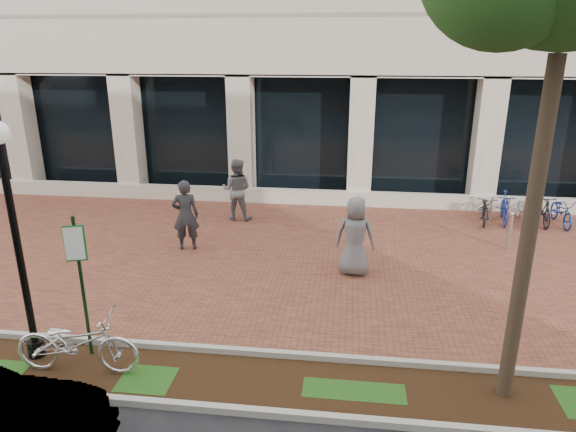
# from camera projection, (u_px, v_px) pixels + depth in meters

# --- Properties ---
(ground) EXTENTS (120.00, 120.00, 0.00)m
(ground) POSITION_uv_depth(u_px,v_px,m) (281.00, 255.00, 13.20)
(ground) COLOR black
(ground) RESTS_ON ground
(brick_plaza) EXTENTS (40.00, 9.00, 0.01)m
(brick_plaza) POSITION_uv_depth(u_px,v_px,m) (281.00, 255.00, 13.20)
(brick_plaza) COLOR brown
(brick_plaza) RESTS_ON ground
(planting_strip) EXTENTS (40.00, 1.50, 0.01)m
(planting_strip) POSITION_uv_depth(u_px,v_px,m) (236.00, 381.00, 8.26)
(planting_strip) COLOR black
(planting_strip) RESTS_ON ground
(curb_plaza_side) EXTENTS (40.00, 0.12, 0.12)m
(curb_plaza_side) POSITION_uv_depth(u_px,v_px,m) (246.00, 352.00, 8.95)
(curb_plaza_side) COLOR #A8A79E
(curb_plaza_side) RESTS_ON ground
(curb_street_side) EXTENTS (40.00, 0.12, 0.12)m
(curb_street_side) POSITION_uv_depth(u_px,v_px,m) (225.00, 409.00, 7.54)
(curb_street_side) COLOR #A8A79E
(curb_street_side) RESTS_ON ground
(parking_sign) EXTENTS (0.34, 0.07, 2.56)m
(parking_sign) POSITION_uv_depth(u_px,v_px,m) (80.00, 270.00, 8.47)
(parking_sign) COLOR #153C1C
(parking_sign) RESTS_ON ground
(lamppost) EXTENTS (0.36, 0.36, 4.08)m
(lamppost) POSITION_uv_depth(u_px,v_px,m) (15.00, 232.00, 8.20)
(lamppost) COLOR black
(lamppost) RESTS_ON ground
(locked_bicycle) EXTENTS (2.09, 0.81, 1.08)m
(locked_bicycle) POSITION_uv_depth(u_px,v_px,m) (77.00, 343.00, 8.35)
(locked_bicycle) COLOR silver
(locked_bicycle) RESTS_ON ground
(pedestrian_left) EXTENTS (0.78, 0.61, 1.88)m
(pedestrian_left) POSITION_uv_depth(u_px,v_px,m) (186.00, 215.00, 13.30)
(pedestrian_left) COLOR #27282C
(pedestrian_left) RESTS_ON ground
(pedestrian_mid) EXTENTS (0.95, 0.75, 1.89)m
(pedestrian_mid) POSITION_uv_depth(u_px,v_px,m) (237.00, 190.00, 15.61)
(pedestrian_mid) COLOR slate
(pedestrian_mid) RESTS_ON ground
(pedestrian_right) EXTENTS (0.99, 0.72, 1.88)m
(pedestrian_right) POSITION_uv_depth(u_px,v_px,m) (355.00, 236.00, 11.85)
(pedestrian_right) COLOR slate
(pedestrian_right) RESTS_ON ground
(bollard) EXTENTS (0.12, 0.12, 1.04)m
(bollard) POSITION_uv_depth(u_px,v_px,m) (510.00, 231.00, 13.41)
(bollard) COLOR silver
(bollard) RESTS_ON ground
(bike_rack_cluster) EXTENTS (2.94, 1.71, 0.95)m
(bike_rack_cluster) POSITION_uv_depth(u_px,v_px,m) (523.00, 209.00, 15.40)
(bike_rack_cluster) COLOR black
(bike_rack_cluster) RESTS_ON ground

